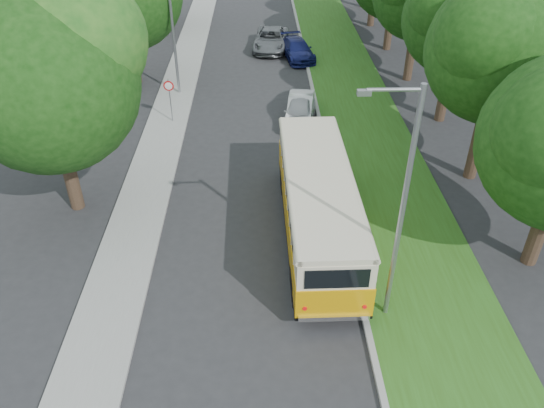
{
  "coord_description": "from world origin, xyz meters",
  "views": [
    {
      "loc": [
        0.26,
        -14.68,
        12.93
      ],
      "look_at": [
        0.7,
        1.82,
        1.5
      ],
      "focal_mm": 35.0,
      "sensor_mm": 36.0,
      "label": 1
    }
  ],
  "objects_px": {
    "car_white": "(300,107)",
    "car_silver": "(299,112)",
    "car_grey": "(271,39)",
    "lamppost_far": "(171,26)",
    "vintage_bus": "(318,206)",
    "lamppost_near": "(400,206)",
    "car_blue": "(297,49)"
  },
  "relations": [
    {
      "from": "vintage_bus",
      "to": "car_blue",
      "type": "height_order",
      "value": "vintage_bus"
    },
    {
      "from": "lamppost_near",
      "to": "car_silver",
      "type": "bearing_deg",
      "value": 97.02
    },
    {
      "from": "car_white",
      "to": "car_grey",
      "type": "height_order",
      "value": "car_grey"
    },
    {
      "from": "car_grey",
      "to": "car_white",
      "type": "bearing_deg",
      "value": -76.69
    },
    {
      "from": "vintage_bus",
      "to": "car_white",
      "type": "distance_m",
      "value": 10.79
    },
    {
      "from": "lamppost_near",
      "to": "car_white",
      "type": "height_order",
      "value": "lamppost_near"
    },
    {
      "from": "car_blue",
      "to": "vintage_bus",
      "type": "bearing_deg",
      "value": -102.72
    },
    {
      "from": "vintage_bus",
      "to": "car_grey",
      "type": "xyz_separation_m",
      "value": [
        -1.22,
        22.51,
        -0.74
      ]
    },
    {
      "from": "lamppost_near",
      "to": "car_grey",
      "type": "relative_size",
      "value": 1.54
    },
    {
      "from": "lamppost_far",
      "to": "car_blue",
      "type": "height_order",
      "value": "lamppost_far"
    },
    {
      "from": "car_white",
      "to": "car_silver",
      "type": "bearing_deg",
      "value": -90.65
    },
    {
      "from": "car_grey",
      "to": "vintage_bus",
      "type": "bearing_deg",
      "value": -80.12
    },
    {
      "from": "lamppost_far",
      "to": "vintage_bus",
      "type": "xyz_separation_m",
      "value": [
        7.13,
        -14.29,
        -2.65
      ]
    },
    {
      "from": "car_silver",
      "to": "car_grey",
      "type": "distance_m",
      "value": 12.49
    },
    {
      "from": "car_grey",
      "to": "car_silver",
      "type": "bearing_deg",
      "value": -77.55
    },
    {
      "from": "car_silver",
      "to": "car_white",
      "type": "relative_size",
      "value": 1.0
    },
    {
      "from": "lamppost_far",
      "to": "car_white",
      "type": "bearing_deg",
      "value": -26.0
    },
    {
      "from": "lamppost_near",
      "to": "car_white",
      "type": "xyz_separation_m",
      "value": [
        -1.65,
        14.96,
        -3.73
      ]
    },
    {
      "from": "car_white",
      "to": "lamppost_near",
      "type": "bearing_deg",
      "value": -75.09
    },
    {
      "from": "car_white",
      "to": "car_grey",
      "type": "xyz_separation_m",
      "value": [
        -1.35,
        11.76,
        0.08
      ]
    },
    {
      "from": "lamppost_near",
      "to": "car_grey",
      "type": "distance_m",
      "value": 27.13
    },
    {
      "from": "lamppost_near",
      "to": "lamppost_far",
      "type": "relative_size",
      "value": 1.07
    },
    {
      "from": "lamppost_near",
      "to": "car_blue",
      "type": "bearing_deg",
      "value": 92.81
    },
    {
      "from": "lamppost_far",
      "to": "car_white",
      "type": "distance_m",
      "value": 8.79
    },
    {
      "from": "vintage_bus",
      "to": "car_silver",
      "type": "height_order",
      "value": "vintage_bus"
    },
    {
      "from": "lamppost_near",
      "to": "car_blue",
      "type": "relative_size",
      "value": 1.77
    },
    {
      "from": "vintage_bus",
      "to": "car_white",
      "type": "relative_size",
      "value": 2.55
    },
    {
      "from": "lamppost_far",
      "to": "vintage_bus",
      "type": "bearing_deg",
      "value": -63.49
    },
    {
      "from": "car_blue",
      "to": "car_white",
      "type": "bearing_deg",
      "value": -103.75
    },
    {
      "from": "lamppost_far",
      "to": "car_blue",
      "type": "bearing_deg",
      "value": 38.44
    },
    {
      "from": "lamppost_near",
      "to": "car_blue",
      "type": "height_order",
      "value": "lamppost_near"
    },
    {
      "from": "car_grey",
      "to": "car_blue",
      "type": "bearing_deg",
      "value": -42.93
    }
  ]
}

